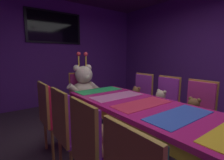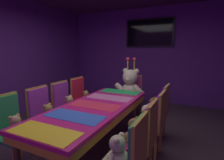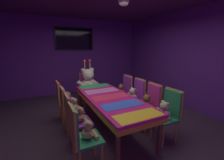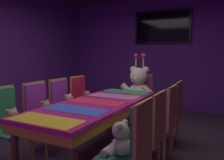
{
  "view_description": "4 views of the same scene",
  "coord_description": "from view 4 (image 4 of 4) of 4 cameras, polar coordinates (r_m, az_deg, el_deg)",
  "views": [
    {
      "loc": [
        -1.46,
        -1.33,
        1.33
      ],
      "look_at": [
        -0.14,
        0.43,
        1.0
      ],
      "focal_mm": 26.31,
      "sensor_mm": 36.0,
      "label": 1
    },
    {
      "loc": [
        1.35,
        -2.2,
        1.56
      ],
      "look_at": [
        -0.08,
        0.76,
        1.0
      ],
      "focal_mm": 28.6,
      "sensor_mm": 36.0,
      "label": 2
    },
    {
      "loc": [
        -1.28,
        -2.68,
        1.74
      ],
      "look_at": [
        0.24,
        0.43,
        0.99
      ],
      "focal_mm": 24.12,
      "sensor_mm": 36.0,
      "label": 3
    },
    {
      "loc": [
        1.59,
        -2.62,
        1.39
      ],
      "look_at": [
        -0.23,
        0.87,
        0.94
      ],
      "focal_mm": 36.87,
      "sensor_mm": 36.0,
      "label": 4
    }
  ],
  "objects": [
    {
      "name": "throne_chair",
      "position": [
        4.67,
        7.29,
        -3.34
      ],
      "size": [
        0.41,
        0.42,
        0.98
      ],
      "rotation": [
        0.0,
        0.0,
        -1.57
      ],
      "color": "#CC338C",
      "rests_on": "ground_plane"
    },
    {
      "name": "ground_plane",
      "position": [
        3.36,
        -3.53,
        -17.91
      ],
      "size": [
        7.9,
        7.9,
        0.0
      ],
      "primitive_type": "plane",
      "color": "#3F2D38"
    },
    {
      "name": "chair_right_1",
      "position": [
        2.58,
        9.87,
        -11.47
      ],
      "size": [
        0.42,
        0.41,
        0.98
      ],
      "rotation": [
        0.0,
        0.0,
        3.14
      ],
      "color": "#CC338C",
      "rests_on": "ground_plane"
    },
    {
      "name": "teddy_left_0",
      "position": [
        3.06,
        -23.37,
        -9.38
      ],
      "size": [
        0.23,
        0.29,
        0.28
      ],
      "color": "tan",
      "rests_on": "chair_left_0"
    },
    {
      "name": "chair_left_1",
      "position": [
        3.49,
        -17.73,
        -6.92
      ],
      "size": [
        0.42,
        0.41,
        0.98
      ],
      "color": "purple",
      "rests_on": "ground_plane"
    },
    {
      "name": "teddy_right_1",
      "position": [
        2.63,
        6.79,
        -11.24
      ],
      "size": [
        0.25,
        0.32,
        0.31
      ],
      "rotation": [
        0.0,
        0.0,
        3.14
      ],
      "color": "brown",
      "rests_on": "chair_right_1"
    },
    {
      "name": "chair_right_3",
      "position": [
        3.59,
        14.98,
        -6.49
      ],
      "size": [
        0.42,
        0.41,
        0.98
      ],
      "rotation": [
        0.0,
        0.0,
        3.14
      ],
      "color": "purple",
      "rests_on": "ground_plane"
    },
    {
      "name": "wall_tv",
      "position": [
        5.98,
        12.33,
        12.68
      ],
      "size": [
        1.41,
        0.06,
        0.82
      ],
      "color": "black"
    },
    {
      "name": "chair_right_0",
      "position": [
        2.13,
        5.68,
        -15.32
      ],
      "size": [
        0.42,
        0.41,
        0.98
      ],
      "rotation": [
        0.0,
        0.0,
        3.14
      ],
      "color": "#268C4C",
      "rests_on": "ground_plane"
    },
    {
      "name": "teddy_left_1",
      "position": [
        3.4,
        -16.01,
        -7.55
      ],
      "size": [
        0.23,
        0.29,
        0.28
      ],
      "color": "#9E7247",
      "rests_on": "chair_left_1"
    },
    {
      "name": "chair_left_2",
      "position": [
        3.87,
        -12.28,
        -5.48
      ],
      "size": [
        0.42,
        0.41,
        0.98
      ],
      "color": "purple",
      "rests_on": "ground_plane"
    },
    {
      "name": "king_teddy_bear",
      "position": [
        4.48,
        6.55,
        -1.65
      ],
      "size": [
        0.73,
        0.57,
        0.94
      ],
      "rotation": [
        0.0,
        0.0,
        -1.57
      ],
      "color": "beige",
      "rests_on": "throne_chair"
    },
    {
      "name": "chair_left_3",
      "position": [
        4.31,
        -7.7,
        -4.17
      ],
      "size": [
        0.42,
        0.41,
        0.98
      ],
      "color": "red",
      "rests_on": "ground_plane"
    },
    {
      "name": "teddy_right_3",
      "position": [
        3.62,
        12.73,
        -6.5
      ],
      "size": [
        0.24,
        0.31,
        0.29
      ],
      "rotation": [
        0.0,
        0.0,
        3.14
      ],
      "color": "brown",
      "rests_on": "chair_right_3"
    },
    {
      "name": "banquet_table",
      "position": [
        3.15,
        -3.62,
        -7.0
      ],
      "size": [
        0.9,
        2.31,
        0.75
      ],
      "color": "#C61E72",
      "rests_on": "ground_plane"
    },
    {
      "name": "teddy_right_0",
      "position": [
        2.19,
        2.0,
        -14.73
      ],
      "size": [
        0.26,
        0.34,
        0.32
      ],
      "rotation": [
        0.0,
        0.0,
        3.14
      ],
      "color": "beige",
      "rests_on": "chair_right_0"
    },
    {
      "name": "wall_back",
      "position": [
        6.03,
        12.42,
        6.43
      ],
      "size": [
        5.2,
        0.12,
        2.8
      ],
      "primitive_type": "cube",
      "color": "#59267F",
      "rests_on": "ground_plane"
    },
    {
      "name": "teddy_right_2",
      "position": [
        3.12,
        10.55,
        -8.35
      ],
      "size": [
        0.26,
        0.34,
        0.32
      ],
      "rotation": [
        0.0,
        0.0,
        3.14
      ],
      "color": "beige",
      "rests_on": "chair_right_2"
    },
    {
      "name": "chair_right_2",
      "position": [
        3.08,
        13.18,
        -8.59
      ],
      "size": [
        0.42,
        0.41,
        0.98
      ],
      "rotation": [
        0.0,
        0.0,
        3.14
      ],
      "color": "purple",
      "rests_on": "ground_plane"
    },
    {
      "name": "teddy_left_3",
      "position": [
        4.23,
        -6.12,
        -4.7
      ],
      "size": [
        0.21,
        0.28,
        0.26
      ],
      "color": "#9E7247",
      "rests_on": "chair_left_3"
    },
    {
      "name": "chair_left_0",
      "position": [
        3.17,
        -25.04,
        -8.59
      ],
      "size": [
        0.42,
        0.41,
        0.98
      ],
      "color": "#268C4C",
      "rests_on": "ground_plane"
    },
    {
      "name": "teddy_left_2",
      "position": [
        3.78,
        -10.59,
        -5.92
      ],
      "size": [
        0.24,
        0.31,
        0.29
      ],
      "color": "tan",
      "rests_on": "chair_left_2"
    }
  ]
}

